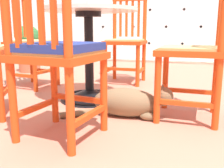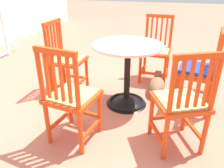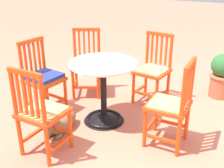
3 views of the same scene
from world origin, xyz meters
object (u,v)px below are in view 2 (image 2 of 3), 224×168
object	(u,v)px
tabby_cat	(157,85)
orange_chair_by_planter	(199,72)
orange_chair_tucked_in	(156,51)
orange_chair_at_corner	(181,104)
cafe_table	(127,82)
orange_chair_facing_out	(71,98)
orange_chair_near_fence	(66,60)

from	to	relation	value
tabby_cat	orange_chair_by_planter	bearing A→B (deg)	-123.63
orange_chair_tucked_in	tabby_cat	xyz separation A→B (m)	(-0.39, -0.08, -0.34)
orange_chair_at_corner	orange_chair_tucked_in	size ratio (longest dim) A/B	1.00
cafe_table	orange_chair_by_planter	world-z (taller)	orange_chair_by_planter
orange_chair_facing_out	orange_chair_by_planter	xyz separation A→B (m)	(0.87, -1.10, 0.01)
orange_chair_near_fence	tabby_cat	bearing A→B (deg)	-75.22
orange_chair_by_planter	tabby_cat	bearing A→B (deg)	56.37
orange_chair_by_planter	cafe_table	bearing A→B (deg)	98.76
cafe_table	orange_chair_tucked_in	size ratio (longest dim) A/B	0.83
orange_chair_at_corner	orange_chair_tucked_in	distance (m)	1.43
orange_chair_near_fence	cafe_table	bearing A→B (deg)	-98.05
orange_chair_facing_out	orange_chair_tucked_in	world-z (taller)	same
cafe_table	orange_chair_facing_out	bearing A→B (deg)	156.09
orange_chair_at_corner	tabby_cat	size ratio (longest dim) A/B	1.26
tabby_cat	orange_chair_at_corner	bearing A→B (deg)	-165.62
orange_chair_near_fence	orange_chair_by_planter	bearing A→B (deg)	-89.88
orange_chair_facing_out	tabby_cat	world-z (taller)	orange_chair_facing_out
cafe_table	orange_chair_near_fence	distance (m)	0.83
orange_chair_near_fence	orange_chair_at_corner	world-z (taller)	same
orange_chair_tucked_in	orange_chair_at_corner	bearing A→B (deg)	-166.26
orange_chair_facing_out	tabby_cat	xyz separation A→B (m)	(1.17, -0.66, -0.34)
orange_chair_facing_out	orange_chair_by_planter	distance (m)	1.40
orange_chair_tucked_in	orange_chair_facing_out	bearing A→B (deg)	159.75
orange_chair_near_fence	orange_chair_tucked_in	size ratio (longest dim) A/B	1.00
orange_chair_near_fence	orange_chair_tucked_in	bearing A→B (deg)	-56.87
orange_chair_by_planter	orange_chair_tucked_in	world-z (taller)	same
cafe_table	orange_chair_near_fence	world-z (taller)	orange_chair_near_fence
orange_chair_near_fence	tabby_cat	size ratio (longest dim) A/B	1.26
orange_chair_at_corner	orange_chair_by_planter	xyz separation A→B (m)	(0.71, -0.19, 0.01)
cafe_table	orange_chair_by_planter	distance (m)	0.79
cafe_table	orange_chair_at_corner	size ratio (longest dim) A/B	0.83
cafe_table	orange_chair_tucked_in	bearing A→B (deg)	-16.63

